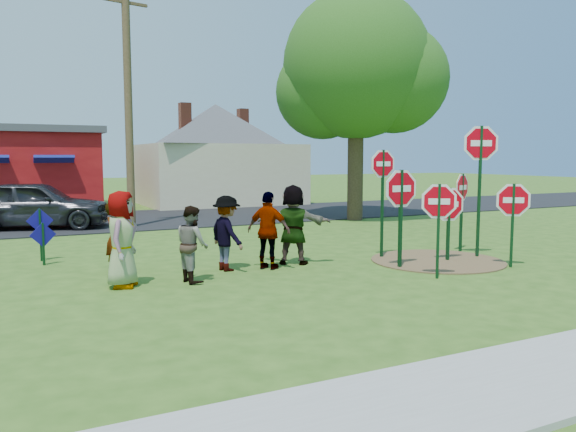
# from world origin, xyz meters

# --- Properties ---
(ground) EXTENTS (120.00, 120.00, 0.00)m
(ground) POSITION_xyz_m (0.00, 0.00, 0.00)
(ground) COLOR #325719
(ground) RESTS_ON ground
(sidewalk) EXTENTS (22.00, 1.80, 0.08)m
(sidewalk) POSITION_xyz_m (0.00, -7.20, 0.04)
(sidewalk) COLOR #9E9E99
(sidewalk) RESTS_ON ground
(road) EXTENTS (120.00, 7.50, 0.04)m
(road) POSITION_xyz_m (0.00, 11.50, 0.02)
(road) COLOR black
(road) RESTS_ON ground
(dirt_patch) EXTENTS (3.20, 3.20, 0.03)m
(dirt_patch) POSITION_xyz_m (4.50, -1.00, 0.01)
(dirt_patch) COLOR brown
(dirt_patch) RESTS_ON ground
(cream_house) EXTENTS (9.40, 9.40, 6.50)m
(cream_house) POSITION_xyz_m (5.50, 18.00, 2.92)
(cream_house) COLOR beige
(cream_house) RESTS_ON ground
(stop_sign_a) EXTENTS (0.84, 0.55, 2.12)m
(stop_sign_a) POSITION_xyz_m (3.17, -2.50, 1.45)
(stop_sign_a) COLOR #0E3519
(stop_sign_a) RESTS_ON ground
(stop_sign_b) EXTENTS (0.95, 0.06, 2.84)m
(stop_sign_b) POSITION_xyz_m (3.57, 0.01, 2.08)
(stop_sign_b) COLOR #0E3519
(stop_sign_b) RESTS_ON ground
(stop_sign_c) EXTENTS (1.06, 0.57, 3.47)m
(stop_sign_c) POSITION_xyz_m (5.78, -1.03, 2.45)
(stop_sign_c) COLOR #0E3519
(stop_sign_c) RESTS_ON ground
(stop_sign_d) EXTENTS (0.94, 0.42, 2.23)m
(stop_sign_d) POSITION_xyz_m (6.04, -0.16, 1.58)
(stop_sign_d) COLOR #0E3519
(stop_sign_d) RESTS_ON ground
(stop_sign_e) EXTENTS (1.11, 0.20, 1.95)m
(stop_sign_e) POSITION_xyz_m (4.75, -1.08, 1.28)
(stop_sign_e) COLOR #0E3519
(stop_sign_e) RESTS_ON ground
(stop_sign_f) EXTENTS (0.83, 0.65, 2.07)m
(stop_sign_f) POSITION_xyz_m (5.52, -2.32, 1.43)
(stop_sign_f) COLOR #0E3519
(stop_sign_f) RESTS_ON ground
(stop_sign_g) EXTENTS (1.17, 0.08, 2.41)m
(stop_sign_g) POSITION_xyz_m (3.15, -1.26, 1.64)
(stop_sign_g) COLOR #0E3519
(stop_sign_g) RESTS_ON ground
(blue_diamond_c) EXTENTS (0.59, 0.13, 1.02)m
(blue_diamond_c) POSITION_xyz_m (-4.12, 2.74, 0.62)
(blue_diamond_c) COLOR #0E3519
(blue_diamond_c) RESTS_ON ground
(blue_diamond_d) EXTENTS (0.62, 0.06, 1.30)m
(blue_diamond_d) POSITION_xyz_m (-4.14, 3.36, 0.81)
(blue_diamond_d) COLOR #0E3519
(blue_diamond_d) RESTS_ON ground
(person_a) EXTENTS (0.94, 1.09, 1.89)m
(person_a) POSITION_xyz_m (-2.87, -0.36, 0.94)
(person_a) COLOR #424599
(person_a) RESTS_ON ground
(person_b) EXTENTS (0.48, 0.63, 1.55)m
(person_b) POSITION_xyz_m (-2.76, 1.13, 0.77)
(person_b) COLOR #247D7A
(person_b) RESTS_ON ground
(person_c) EXTENTS (0.67, 0.82, 1.56)m
(person_c) POSITION_xyz_m (-1.51, -0.51, 0.78)
(person_c) COLOR #99453F
(person_c) RESTS_ON ground
(person_d) EXTENTS (0.83, 1.19, 1.68)m
(person_d) POSITION_xyz_m (-0.48, 0.25, 0.84)
(person_d) COLOR #353439
(person_d) RESTS_ON ground
(person_e) EXTENTS (1.00, 1.06, 1.76)m
(person_e) POSITION_xyz_m (0.42, -0.04, 0.88)
(person_e) COLOR #4C3063
(person_e) RESTS_ON ground
(person_f) EXTENTS (1.78, 1.42, 1.89)m
(person_f) POSITION_xyz_m (1.19, 0.26, 0.95)
(person_f) COLOR #245A3C
(person_f) RESTS_ON ground
(suv) EXTENTS (5.33, 3.33, 1.69)m
(suv) POSITION_xyz_m (-3.96, 10.06, 0.89)
(suv) COLOR #333238
(suv) RESTS_ON road
(utility_pole) EXTENTS (2.17, 0.58, 8.97)m
(utility_pole) POSITION_xyz_m (-0.86, 9.07, 4.72)
(utility_pole) COLOR #4C3823
(utility_pole) RESTS_ON ground
(leafy_tree) EXTENTS (6.38, 5.82, 9.07)m
(leafy_tree) POSITION_xyz_m (7.87, 7.56, 5.84)
(leafy_tree) COLOR #382819
(leafy_tree) RESTS_ON ground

